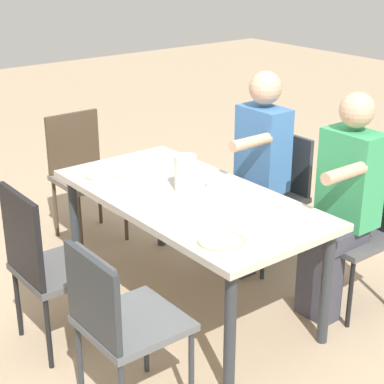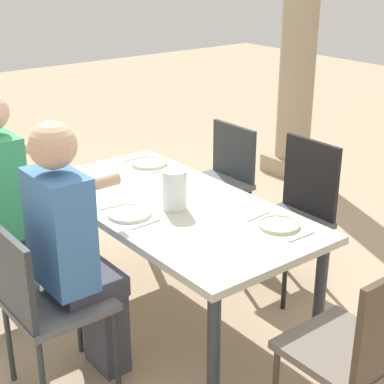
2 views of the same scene
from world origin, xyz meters
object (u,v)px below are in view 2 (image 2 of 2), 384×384
object	(u,v)px
stone_column_near	(300,26)
plate_0	(149,163)
plate_2	(279,225)
chair_head_east	(361,345)
chair_west_north	(220,177)
diner_man_white	(12,203)
plate_1	(129,213)
water_pitcher	(174,192)
chair_mid_north	(296,207)
dining_table	(172,215)
chair_mid_south	(42,298)
diner_woman_green	(74,249)

from	to	relation	value
stone_column_near	plate_0	world-z (taller)	stone_column_near
plate_2	chair_head_east	bearing A→B (deg)	-18.87
chair_west_north	diner_man_white	size ratio (longest dim) A/B	0.65
plate_1	plate_0	bearing A→B (deg)	138.27
chair_head_east	water_pitcher	world-z (taller)	water_pitcher
chair_west_north	chair_mid_north	world-z (taller)	chair_mid_north
chair_west_north	plate_1	distance (m)	1.27
stone_column_near	water_pitcher	distance (m)	2.86
chair_mid_north	diner_man_white	size ratio (longest dim) A/B	0.70
chair_head_east	plate_2	bearing A→B (deg)	161.13
dining_table	chair_mid_south	xyz separation A→B (m)	(0.14, -0.84, -0.13)
dining_table	diner_woman_green	xyz separation A→B (m)	(0.14, -0.66, 0.06)
diner_woman_green	chair_west_north	bearing A→B (deg)	115.35
plate_0	chair_head_east	bearing A→B (deg)	-7.89
stone_column_near	water_pitcher	xyz separation A→B (m)	(1.39, -2.43, -0.55)
chair_mid_north	diner_man_white	bearing A→B (deg)	-115.35
diner_man_white	plate_2	xyz separation A→B (m)	(1.15, 0.91, 0.03)
chair_mid_south	diner_woman_green	world-z (taller)	diner_woman_green
chair_mid_north	plate_2	xyz separation A→B (m)	(0.43, -0.61, 0.21)
plate_0	plate_1	bearing A→B (deg)	-41.73
plate_0	plate_2	distance (m)	1.17
chair_west_north	diner_man_white	distance (m)	1.52
chair_head_east	plate_1	xyz separation A→B (m)	(-1.28, -0.27, 0.20)
chair_mid_north	chair_mid_south	world-z (taller)	chair_mid_north
chair_mid_south	chair_mid_north	bearing A→B (deg)	90.00
dining_table	diner_man_white	distance (m)	0.88
diner_man_white	plate_0	bearing A→B (deg)	91.11
plate_0	chair_west_north	bearing A→B (deg)	87.97
chair_mid_north	plate_2	size ratio (longest dim) A/B	4.50
water_pitcher	chair_head_east	bearing A→B (deg)	1.45
plate_1	plate_2	bearing A→B (deg)	41.48
chair_mid_south	water_pitcher	world-z (taller)	water_pitcher
water_pitcher	chair_mid_north	bearing A→B (deg)	85.41
chair_mid_north	diner_woman_green	xyz separation A→B (m)	(-0.00, -1.52, 0.19)
chair_mid_north	diner_woman_green	distance (m)	1.53
stone_column_near	plate_0	size ratio (longest dim) A/B	12.13
chair_head_east	diner_woman_green	size ratio (longest dim) A/B	0.69
chair_mid_south	plate_2	bearing A→B (deg)	68.39
chair_west_north	diner_man_white	world-z (taller)	diner_man_white
plate_0	plate_2	world-z (taller)	same
chair_head_east	plate_0	size ratio (longest dim) A/B	4.01
chair_mid_south	water_pitcher	distance (m)	0.87
chair_mid_south	diner_man_white	bearing A→B (deg)	165.93
chair_west_north	plate_2	size ratio (longest dim) A/B	4.20
chair_mid_south	diner_man_white	xyz separation A→B (m)	(-0.72, 0.18, 0.19)
stone_column_near	plate_1	bearing A→B (deg)	-63.75
diner_woman_green	water_pitcher	xyz separation A→B (m)	(-0.07, 0.63, 0.11)
chair_west_north	chair_head_east	world-z (taller)	chair_head_east
dining_table	diner_man_white	size ratio (longest dim) A/B	1.28
dining_table	plate_2	distance (m)	0.62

